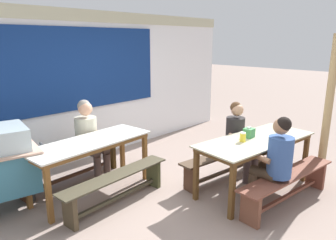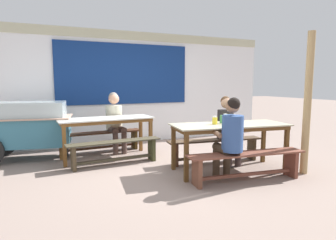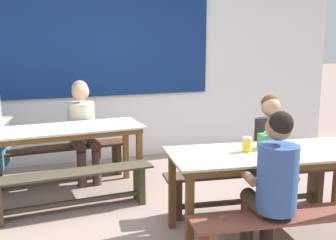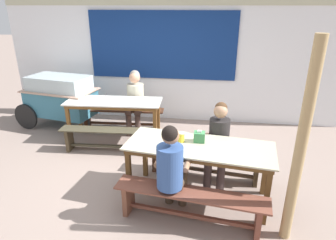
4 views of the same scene
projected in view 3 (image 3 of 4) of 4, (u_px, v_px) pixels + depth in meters
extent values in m
plane|color=gray|center=(172.00, 223.00, 3.96)|extent=(40.00, 40.00, 0.00)
cube|color=white|center=(115.00, 76.00, 5.97)|extent=(7.19, 0.12, 2.42)
cube|color=navy|center=(104.00, 46.00, 5.74)|extent=(3.10, 0.03, 1.39)
cube|color=silver|center=(63.00, 129.00, 4.56)|extent=(1.80, 0.75, 0.02)
cube|color=brown|center=(63.00, 132.00, 4.57)|extent=(1.71, 0.69, 0.06)
cube|color=brown|center=(126.00, 152.00, 5.19)|extent=(0.06, 0.06, 0.69)
cube|color=brown|center=(139.00, 163.00, 4.71)|extent=(0.06, 0.06, 0.69)
cube|color=#BCB797|center=(275.00, 152.00, 3.62)|extent=(1.95, 0.96, 0.02)
cube|color=brown|center=(275.00, 157.00, 3.62)|extent=(1.86, 0.89, 0.06)
cube|color=brown|center=(172.00, 192.00, 3.82)|extent=(0.07, 0.07, 0.70)
cube|color=brown|center=(189.00, 221.00, 3.23)|extent=(0.07, 0.07, 0.70)
cube|color=#472919|center=(57.00, 148.00, 5.11)|extent=(1.76, 0.40, 0.03)
cube|color=#412F13|center=(117.00, 158.00, 5.44)|extent=(0.08, 0.25, 0.40)
cube|color=#472919|center=(59.00, 172.00, 5.17)|extent=(1.46, 0.13, 0.04)
cube|color=#413C2B|center=(73.00, 173.00, 4.15)|extent=(1.66, 0.37, 0.02)
cube|color=#414326|center=(139.00, 184.00, 4.46)|extent=(0.07, 0.24, 0.41)
cube|color=#413C2B|center=(74.00, 202.00, 4.21)|extent=(1.37, 0.13, 0.04)
cube|color=#4C3929|center=(249.00, 172.00, 4.19)|extent=(1.77, 0.47, 0.03)
cube|color=#463724|center=(315.00, 186.00, 4.39)|extent=(0.09, 0.22, 0.40)
cube|color=#523323|center=(177.00, 198.00, 4.08)|extent=(0.09, 0.22, 0.40)
cube|color=#4C3929|center=(248.00, 201.00, 4.25)|extent=(1.47, 0.23, 0.04)
cube|color=brown|center=(304.00, 214.00, 3.18)|extent=(1.82, 0.53, 0.02)
cylinder|color=#333333|center=(1.00, 180.00, 4.80)|extent=(0.05, 0.05, 0.27)
cylinder|color=#3F3F3F|center=(19.00, 133.00, 4.73)|extent=(0.17, 0.72, 0.04)
cylinder|color=#423333|center=(273.00, 202.00, 3.93)|extent=(0.11, 0.11, 0.43)
cylinder|color=#423333|center=(290.00, 201.00, 3.97)|extent=(0.11, 0.11, 0.43)
cylinder|color=#423333|center=(266.00, 170.00, 4.04)|extent=(0.18, 0.39, 0.13)
cylinder|color=#423333|center=(283.00, 169.00, 4.08)|extent=(0.18, 0.39, 0.13)
cylinder|color=#282525|center=(268.00, 143.00, 4.18)|extent=(0.29, 0.29, 0.48)
sphere|color=tan|center=(271.00, 107.00, 4.08)|extent=(0.19, 0.19, 0.19)
sphere|color=#4C331E|center=(270.00, 103.00, 4.11)|extent=(0.18, 0.18, 0.18)
cylinder|color=tan|center=(261.00, 150.00, 3.97)|extent=(0.11, 0.31, 0.10)
cylinder|color=tan|center=(292.00, 148.00, 4.04)|extent=(0.11, 0.31, 0.11)
cylinder|color=#483631|center=(82.00, 169.00, 4.91)|extent=(0.11, 0.11, 0.43)
cylinder|color=#483631|center=(97.00, 168.00, 4.98)|extent=(0.11, 0.11, 0.43)
cylinder|color=#483631|center=(78.00, 145.00, 5.02)|extent=(0.16, 0.41, 0.13)
cylinder|color=#483631|center=(92.00, 143.00, 5.09)|extent=(0.16, 0.41, 0.13)
cylinder|color=beige|center=(81.00, 122.00, 5.17)|extent=(0.34, 0.34, 0.50)
sphere|color=tan|center=(80.00, 92.00, 5.08)|extent=(0.22, 0.22, 0.22)
sphere|color=gray|center=(80.00, 88.00, 5.10)|extent=(0.20, 0.20, 0.20)
cylinder|color=tan|center=(69.00, 127.00, 4.94)|extent=(0.09, 0.31, 0.10)
cylinder|color=tan|center=(100.00, 125.00, 5.08)|extent=(0.09, 0.31, 0.09)
cylinder|color=#483829|center=(267.00, 223.00, 3.48)|extent=(0.11, 0.11, 0.43)
cylinder|color=#483829|center=(247.00, 225.00, 3.44)|extent=(0.11, 0.11, 0.43)
cylinder|color=#483829|center=(277.00, 201.00, 3.28)|extent=(0.17, 0.36, 0.13)
cylinder|color=#483829|center=(256.00, 203.00, 3.24)|extent=(0.17, 0.36, 0.13)
cylinder|color=#345492|center=(277.00, 179.00, 3.07)|extent=(0.30, 0.30, 0.51)
sphere|color=#92674A|center=(279.00, 127.00, 3.01)|extent=(0.20, 0.20, 0.20)
sphere|color=black|center=(281.00, 124.00, 2.98)|extent=(0.18, 0.18, 0.18)
cylinder|color=#92674A|center=(286.00, 171.00, 3.28)|extent=(0.11, 0.31, 0.11)
cylinder|color=#92674A|center=(246.00, 174.00, 3.21)|extent=(0.11, 0.31, 0.10)
cube|color=#3E884D|center=(268.00, 141.00, 3.70)|extent=(0.14, 0.12, 0.13)
cube|color=white|center=(268.00, 133.00, 3.69)|extent=(0.06, 0.04, 0.02)
cylinder|color=yellow|center=(247.00, 145.00, 3.59)|extent=(0.08, 0.08, 0.11)
cylinder|color=white|center=(247.00, 138.00, 3.58)|extent=(0.07, 0.07, 0.02)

